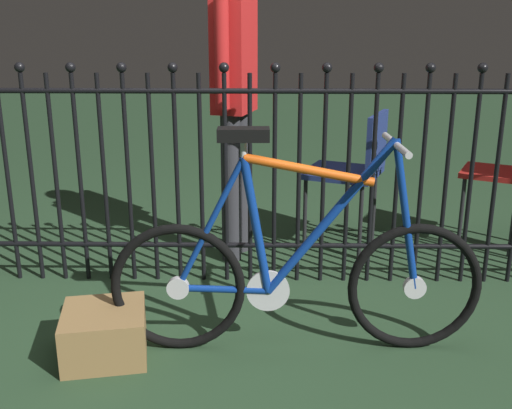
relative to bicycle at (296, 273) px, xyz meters
name	(u,v)px	position (x,y,z in m)	size (l,w,h in m)	color
ground_plane	(217,334)	(-0.34, 0.11, -0.34)	(20.00, 20.00, 0.00)	#264028
iron_fence	(211,170)	(-0.41, 0.71, 0.26)	(4.56, 0.07, 1.20)	black
bicycle	(296,273)	(0.00, 0.00, 0.00)	(1.54, 0.40, 0.94)	black
chair_navy	(355,165)	(0.40, 1.20, 0.18)	(0.55, 0.55, 0.83)	black
chair_red	(509,165)	(1.31, 1.22, 0.18)	(0.49, 0.49, 0.84)	black
person_visitor	(234,81)	(-0.30, 1.08, 0.68)	(0.25, 0.46, 1.69)	#2D2D33
display_crate	(105,333)	(-0.79, -0.08, -0.24)	(0.33, 0.33, 0.20)	olive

